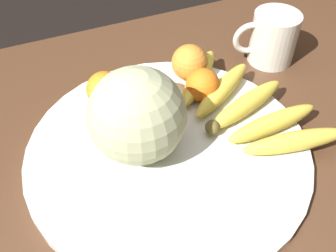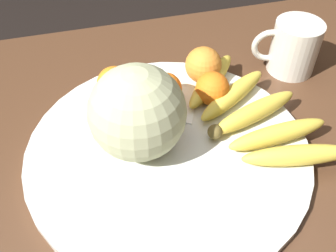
# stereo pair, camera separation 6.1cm
# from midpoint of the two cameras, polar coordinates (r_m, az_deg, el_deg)

# --- Properties ---
(kitchen_table) EXTENTS (1.60, 0.92, 0.71)m
(kitchen_table) POSITION_cam_midpoint_polar(r_m,az_deg,el_deg) (0.70, -6.14, -12.14)
(kitchen_table) COLOR #4C301E
(kitchen_table) RESTS_ON ground_plane
(fruit_bowl) EXTENTS (0.47, 0.47, 0.02)m
(fruit_bowl) POSITION_cam_midpoint_polar(r_m,az_deg,el_deg) (0.65, -2.68, -3.66)
(fruit_bowl) COLOR silver
(fruit_bowl) RESTS_ON kitchen_table
(melon) EXTENTS (0.15, 0.15, 0.15)m
(melon) POSITION_cam_midpoint_polar(r_m,az_deg,el_deg) (0.59, -7.45, 1.34)
(melon) COLOR #B2B789
(melon) RESTS_ON fruit_bowl
(banana_bunch) EXTENTS (0.23, 0.32, 0.03)m
(banana_bunch) POSITION_cam_midpoint_polar(r_m,az_deg,el_deg) (0.70, 8.57, 2.87)
(banana_bunch) COLOR brown
(banana_bunch) RESTS_ON fruit_bowl
(orange_front_left) EXTENTS (0.06, 0.06, 0.06)m
(orange_front_left) POSITION_cam_midpoint_polar(r_m,az_deg,el_deg) (0.70, -4.18, 5.15)
(orange_front_left) COLOR orange
(orange_front_left) RESTS_ON fruit_bowl
(orange_front_right) EXTENTS (0.06, 0.06, 0.06)m
(orange_front_right) POSITION_cam_midpoint_polar(r_m,az_deg,el_deg) (0.71, 2.61, 5.87)
(orange_front_right) COLOR orange
(orange_front_right) RESTS_ON fruit_bowl
(orange_mid_center) EXTENTS (0.07, 0.07, 0.07)m
(orange_mid_center) POSITION_cam_midpoint_polar(r_m,az_deg,el_deg) (0.71, -11.34, 5.17)
(orange_mid_center) COLOR orange
(orange_mid_center) RESTS_ON fruit_bowl
(orange_back_left) EXTENTS (0.07, 0.07, 0.07)m
(orange_back_left) POSITION_cam_midpoint_polar(r_m,az_deg,el_deg) (0.76, 0.83, 9.11)
(orange_back_left) COLOR orange
(orange_back_left) RESTS_ON fruit_bowl
(produce_tag) EXTENTS (0.11, 0.08, 0.00)m
(produce_tag) POSITION_cam_midpoint_polar(r_m,az_deg,el_deg) (0.70, -3.73, 1.69)
(produce_tag) COLOR white
(produce_tag) RESTS_ON fruit_bowl
(ceramic_mug) EXTENTS (0.13, 0.09, 0.11)m
(ceramic_mug) POSITION_cam_midpoint_polar(r_m,az_deg,el_deg) (0.84, 12.86, 12.28)
(ceramic_mug) COLOR beige
(ceramic_mug) RESTS_ON kitchen_table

